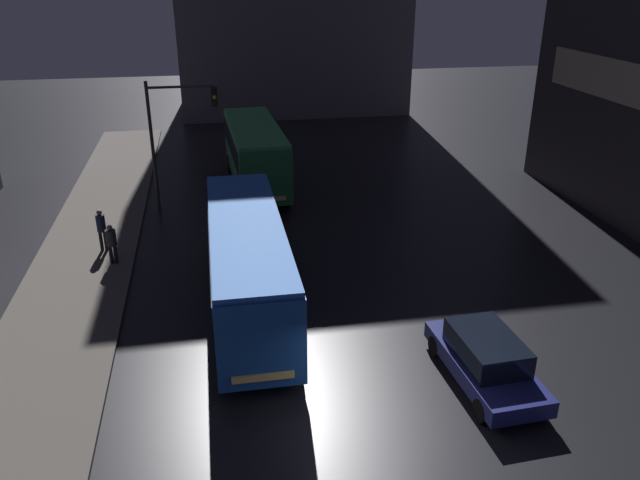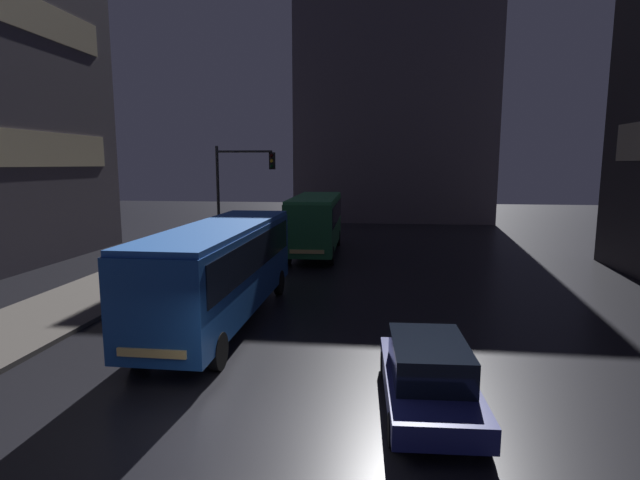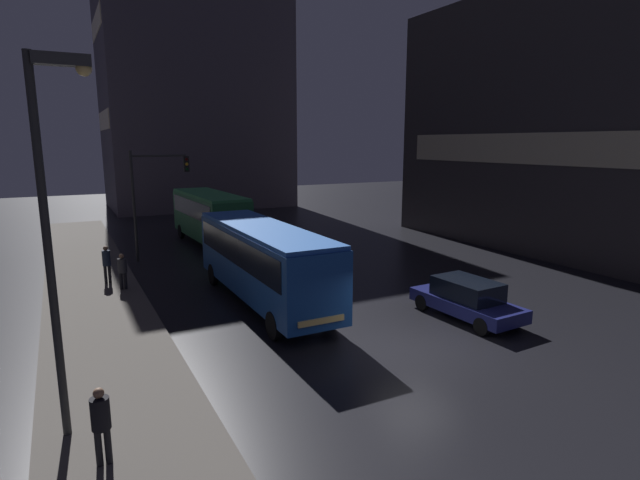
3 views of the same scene
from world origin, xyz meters
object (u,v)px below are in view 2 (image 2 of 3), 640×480
at_px(car_taxi, 428,375).
at_px(traffic_light_main, 237,184).
at_px(bus_near, 222,263).
at_px(pedestrian_mid, 146,253).
at_px(bus_far, 316,219).
at_px(pedestrian_near, 143,261).

xyz_separation_m(car_taxi, traffic_light_main, (-8.84, 15.87, 3.47)).
xyz_separation_m(bus_near, pedestrian_mid, (-5.61, 5.85, -0.84)).
bearing_deg(car_taxi, traffic_light_main, -63.51).
bearing_deg(bus_far, pedestrian_mid, 44.84).
relative_size(car_taxi, pedestrian_near, 2.79).
relative_size(car_taxi, traffic_light_main, 0.73).
height_order(bus_far, pedestrian_near, bus_far).
relative_size(bus_far, traffic_light_main, 1.50).
relative_size(bus_far, pedestrian_mid, 5.21).
xyz_separation_m(bus_near, traffic_light_main, (-2.52, 10.58, 2.19)).
height_order(bus_far, traffic_light_main, traffic_light_main).
xyz_separation_m(car_taxi, pedestrian_mid, (-11.93, 11.15, 0.44)).
bearing_deg(car_taxi, pedestrian_near, -43.35).
distance_m(bus_near, pedestrian_near, 6.84).
bearing_deg(pedestrian_mid, bus_near, 162.71).
distance_m(bus_far, pedestrian_near, 10.96).
height_order(car_taxi, traffic_light_main, traffic_light_main).
relative_size(bus_far, car_taxi, 2.05).
distance_m(bus_near, car_taxi, 8.34).
relative_size(car_taxi, pedestrian_mid, 2.55).
bearing_deg(pedestrian_near, car_taxi, -73.25).
relative_size(bus_near, pedestrian_mid, 5.85).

